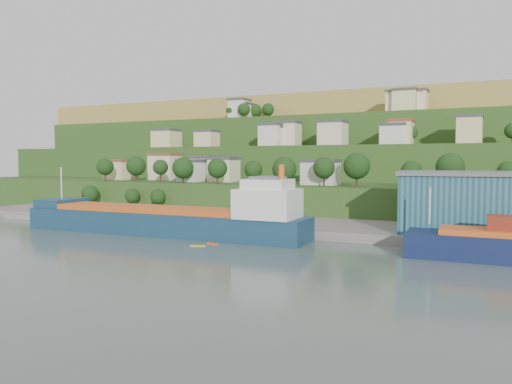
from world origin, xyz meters
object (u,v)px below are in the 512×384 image
Objects in this scene: cargo_ship_near at (169,222)px; warehouse at (474,202)px; caravan at (78,209)px; kayak_orange at (212,243)px.

cargo_ship_near is 2.16× the size of warehouse.
caravan is 1.92× the size of kayak_orange.
cargo_ship_near reaches higher than warehouse.
kayak_orange is (-47.87, -26.37, -8.22)m from warehouse.
kayak_orange is (15.90, -7.17, -2.71)m from cargo_ship_near.
caravan reaches higher than kayak_orange.
kayak_orange is at bearing -26.22° from cargo_ship_near.
warehouse is 55.27m from kayak_orange.
warehouse is 107.72m from caravan.
warehouse reaches higher than kayak_orange.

